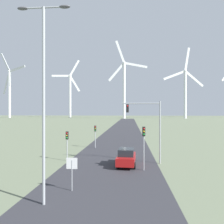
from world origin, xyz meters
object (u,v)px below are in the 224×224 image
object	(u,v)px
streetlamp	(44,83)
wind_turbine_far_left	(10,88)
traffic_light_post_mid_left	(95,132)
car_approaching	(126,157)
wind_turbine_left	(70,92)
wind_turbine_center	(124,84)
traffic_light_post_near_left	(67,139)
wind_turbine_right	(185,88)
traffic_light_mast_overhead	(148,120)
traffic_light_post_near_right	(144,138)
stop_sign_near	(72,168)

from	to	relation	value
streetlamp	wind_turbine_far_left	size ratio (longest dim) A/B	0.20
traffic_light_post_mid_left	car_approaching	xyz separation A→B (m)	(5.05, -10.91, -1.66)
wind_turbine_left	wind_turbine_center	size ratio (longest dim) A/B	0.88
traffic_light_post_mid_left	streetlamp	bearing A→B (deg)	-89.53
traffic_light_post_near_left	wind_turbine_center	bearing A→B (deg)	89.10
wind_turbine_far_left	wind_turbine_left	xyz separation A→B (m)	(53.68, 13.17, -2.32)
traffic_light_post_near_left	wind_turbine_right	distance (m)	169.24
streetlamp	traffic_light_post_mid_left	bearing A→B (deg)	90.47
car_approaching	streetlamp	bearing A→B (deg)	-116.18
traffic_light_post_near_left	traffic_light_mast_overhead	distance (m)	9.49
traffic_light_post_near_right	streetlamp	bearing A→B (deg)	-128.47
traffic_light_mast_overhead	wind_turbine_center	size ratio (longest dim) A/B	0.11
traffic_light_post_near_right	wind_turbine_center	distance (m)	158.28
stop_sign_near	wind_turbine_right	distance (m)	177.27
traffic_light_post_near_right	wind_turbine_far_left	size ratio (longest dim) A/B	0.07
streetlamp	wind_turbine_center	xyz separation A→B (m)	(0.39, 164.51, 20.49)
wind_turbine_right	stop_sign_near	bearing A→B (deg)	-106.32
wind_turbine_far_left	streetlamp	bearing A→B (deg)	-59.51
traffic_light_post_near_left	car_approaching	size ratio (longest dim) A/B	0.81
streetlamp	wind_turbine_far_left	bearing A→B (deg)	120.49
stop_sign_near	wind_turbine_center	size ratio (longest dim) A/B	0.04
wind_turbine_left	wind_turbine_center	distance (m)	60.77
traffic_light_post_near_right	car_approaching	distance (m)	3.22
car_approaching	traffic_light_post_near_right	bearing A→B (deg)	-43.14
traffic_light_post_near_right	wind_turbine_left	xyz separation A→B (m)	(-59.33, 185.59, 21.93)
streetlamp	traffic_light_mast_overhead	bearing A→B (deg)	57.38
streetlamp	traffic_light_post_near_right	size ratio (longest dim) A/B	2.88
streetlamp	wind_turbine_left	world-z (taller)	wind_turbine_left
wind_turbine_left	wind_turbine_right	bearing A→B (deg)	-12.46
wind_turbine_right	traffic_light_mast_overhead	bearing A→B (deg)	-105.16
traffic_light_post_near_right	wind_turbine_left	size ratio (longest dim) A/B	0.08
traffic_light_mast_overhead	traffic_light_post_near_left	bearing A→B (deg)	176.91
traffic_light_post_near_left	wind_turbine_left	xyz separation A→B (m)	(-50.73, 182.16, 22.53)
stop_sign_near	wind_turbine_left	size ratio (longest dim) A/B	0.04
traffic_light_post_near_right	traffic_light_mast_overhead	bearing A→B (deg)	78.64
wind_turbine_center	stop_sign_near	bearing A→B (deg)	-89.75
traffic_light_post_mid_left	wind_turbine_right	distance (m)	160.10
streetlamp	traffic_light_mast_overhead	world-z (taller)	streetlamp
traffic_light_mast_overhead	wind_turbine_right	bearing A→B (deg)	74.84
car_approaching	wind_turbine_left	size ratio (longest dim) A/B	0.08
stop_sign_near	traffic_light_post_mid_left	size ratio (longest dim) A/B	0.68
stop_sign_near	car_approaching	world-z (taller)	stop_sign_near
car_approaching	traffic_light_post_near_left	bearing A→B (deg)	165.25
traffic_light_post_near_right	wind_turbine_far_left	world-z (taller)	wind_turbine_far_left
traffic_light_post_mid_left	car_approaching	distance (m)	12.13
wind_turbine_right	streetlamp	bearing A→B (deg)	-106.45
traffic_light_post_near_right	wind_turbine_right	size ratio (longest dim) A/B	0.07
traffic_light_mast_overhead	wind_turbine_right	xyz separation A→B (m)	(43.32, 159.84, 19.92)
traffic_light_post_mid_left	car_approaching	bearing A→B (deg)	-65.15
stop_sign_near	traffic_light_post_near_left	world-z (taller)	traffic_light_post_near_left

